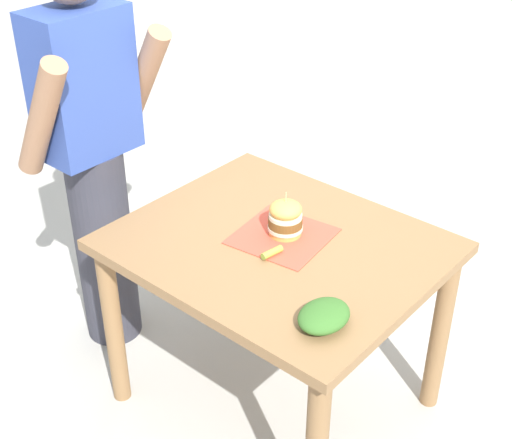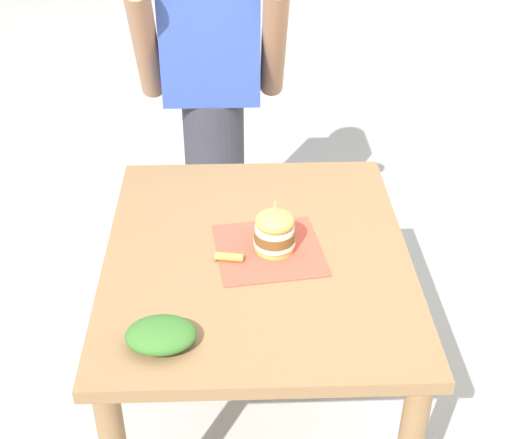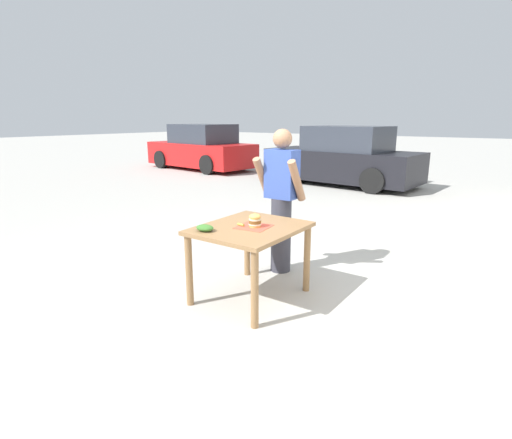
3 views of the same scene
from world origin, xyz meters
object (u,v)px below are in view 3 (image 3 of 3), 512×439
object	(u,v)px
sandwich	(255,220)
pickle_spear	(241,225)
diner_across_table	(281,199)
parked_car_mid_block	(201,149)
side_salad	(205,228)
parked_car_far_end	(343,158)
patio_table	(250,238)

from	to	relation	value
sandwich	pickle_spear	xyz separation A→B (m)	(-0.14, -0.05, -0.05)
pickle_spear	diner_across_table	size ratio (longest dim) A/B	0.05
parked_car_mid_block	pickle_spear	bearing A→B (deg)	-45.26
side_salad	parked_car_far_end	bearing A→B (deg)	103.87
diner_across_table	parked_car_mid_block	bearing A→B (deg)	137.89
patio_table	parked_car_far_end	world-z (taller)	parked_car_far_end
diner_across_table	parked_car_far_end	size ratio (longest dim) A/B	0.39
patio_table	parked_car_far_end	size ratio (longest dim) A/B	0.25
side_salad	sandwich	bearing A→B (deg)	51.98
patio_table	pickle_spear	bearing A→B (deg)	-152.64
parked_car_far_end	diner_across_table	bearing A→B (deg)	-72.83
pickle_spear	side_salad	xyz separation A→B (m)	(-0.17, -0.34, 0.01)
sandwich	parked_car_far_end	xyz separation A→B (m)	(-2.23, 7.39, -0.11)
patio_table	parked_car_far_end	distance (m)	7.71
sandwich	side_salad	world-z (taller)	sandwich
patio_table	side_salad	bearing A→B (deg)	-123.60
sandwich	parked_car_mid_block	xyz separation A→B (m)	(-7.82, 7.71, -0.11)
pickle_spear	diner_across_table	world-z (taller)	diner_across_table
patio_table	parked_car_mid_block	world-z (taller)	parked_car_mid_block
patio_table	sandwich	distance (m)	0.20
patio_table	parked_car_mid_block	bearing A→B (deg)	135.21
patio_table	sandwich	xyz separation A→B (m)	(0.05, 0.01, 0.19)
patio_table	parked_car_mid_block	xyz separation A→B (m)	(-7.77, 7.72, 0.08)
side_salad	parked_car_far_end	world-z (taller)	parked_car_far_end
sandwich	diner_across_table	size ratio (longest dim) A/B	0.10
parked_car_mid_block	parked_car_far_end	bearing A→B (deg)	-3.25
patio_table	sandwich	world-z (taller)	sandwich
sandwich	pickle_spear	distance (m)	0.15
parked_car_mid_block	side_salad	bearing A→B (deg)	-47.13
side_salad	diner_across_table	xyz separation A→B (m)	(0.11, 1.20, 0.09)
diner_across_table	parked_car_far_end	distance (m)	6.89
parked_car_far_end	sandwich	bearing A→B (deg)	-73.23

